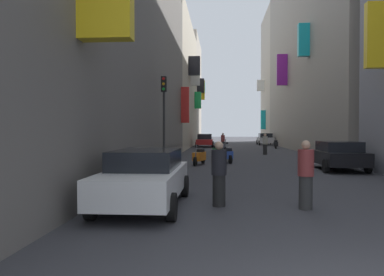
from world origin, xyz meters
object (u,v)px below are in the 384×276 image
object	(u,v)px
scooter_orange	(199,156)
pedestrian_near_left	(265,144)
parked_car_silver	(265,139)
pedestrian_crossing	(306,175)
parked_car_black	(338,155)
pedestrian_mid_street	(223,141)
scooter_black	(276,144)
parked_car_red	(205,140)
traffic_light_near_corner	(164,106)
scooter_silver	(226,147)
scooter_blue	(227,155)
parked_car_white	(145,176)
pedestrian_far_away	(219,174)
scooter_green	(217,151)

from	to	relation	value
scooter_orange	pedestrian_near_left	size ratio (longest dim) A/B	1.21
parked_car_silver	pedestrian_crossing	size ratio (longest dim) A/B	2.49
parked_car_black	pedestrian_mid_street	distance (m)	18.97
parked_car_black	scooter_black	size ratio (longest dim) A/B	2.12
parked_car_red	traffic_light_near_corner	size ratio (longest dim) A/B	0.98
parked_car_red	scooter_black	xyz separation A→B (m)	(7.32, -3.33, -0.30)
pedestrian_mid_street	parked_car_black	bearing A→B (deg)	-73.94
scooter_black	pedestrian_mid_street	distance (m)	5.70
traffic_light_near_corner	scooter_black	bearing A→B (deg)	67.31
scooter_silver	pedestrian_mid_street	xyz separation A→B (m)	(-0.23, 4.57, 0.33)
parked_car_silver	pedestrian_near_left	xyz separation A→B (m)	(-2.25, -18.63, 0.03)
parked_car_black	traffic_light_near_corner	xyz separation A→B (m)	(-8.28, 0.12, 2.33)
scooter_orange	scooter_blue	xyz separation A→B (m)	(1.51, 1.44, -0.00)
scooter_orange	pedestrian_mid_street	bearing A→B (deg)	85.01
parked_car_white	traffic_light_near_corner	world-z (taller)	traffic_light_near_corner
pedestrian_near_left	pedestrian_far_away	size ratio (longest dim) A/B	1.00
parked_car_white	scooter_black	bearing A→B (deg)	75.51
parked_car_red	pedestrian_mid_street	xyz separation A→B (m)	(1.97, -5.26, 0.04)
parked_car_red	scooter_silver	bearing A→B (deg)	-77.35
parked_car_red	scooter_blue	bearing A→B (deg)	-84.04
parked_car_black	scooter_silver	bearing A→B (deg)	110.16
scooter_silver	parked_car_silver	bearing A→B (deg)	71.78
scooter_green	scooter_blue	size ratio (longest dim) A/B	0.98
scooter_black	parked_car_black	bearing A→B (deg)	-90.28
parked_car_red	pedestrian_far_away	size ratio (longest dim) A/B	2.75
parked_car_black	scooter_orange	size ratio (longest dim) A/B	2.05
parked_car_silver	scooter_orange	size ratio (longest dim) A/B	2.10
scooter_blue	traffic_light_near_corner	world-z (taller)	traffic_light_near_corner
scooter_silver	scooter_blue	distance (m)	10.08
scooter_green	scooter_orange	size ratio (longest dim) A/B	0.93
scooter_blue	pedestrian_mid_street	world-z (taller)	pedestrian_mid_street
parked_car_red	scooter_blue	xyz separation A→B (m)	(2.08, -19.91, -0.30)
parked_car_silver	pedestrian_far_away	xyz separation A→B (m)	(-5.73, -38.09, 0.03)
scooter_orange	pedestrian_far_away	size ratio (longest dim) A/B	1.21
parked_car_black	scooter_green	distance (m)	8.99
parked_car_silver	pedestrian_crossing	distance (m)	38.47
parked_car_red	pedestrian_mid_street	size ratio (longest dim) A/B	2.77
parked_car_black	pedestrian_mid_street	bearing A→B (deg)	106.06
scooter_green	scooter_silver	world-z (taller)	same
pedestrian_mid_street	pedestrian_near_left	bearing A→B (deg)	-67.09
parked_car_white	pedestrian_mid_street	world-z (taller)	pedestrian_mid_street
parked_car_black	pedestrian_far_away	size ratio (longest dim) A/B	2.47
parked_car_black	pedestrian_crossing	xyz separation A→B (m)	(-3.50, -8.91, 0.09)
parked_car_silver	scooter_orange	world-z (taller)	parked_car_silver
scooter_silver	pedestrian_mid_street	size ratio (longest dim) A/B	1.16
scooter_blue	traffic_light_near_corner	size ratio (longest dim) A/B	0.41
scooter_green	scooter_black	world-z (taller)	same
parked_car_black	scooter_green	size ratio (longest dim) A/B	2.19
parked_car_silver	scooter_silver	distance (m)	16.56
parked_car_silver	pedestrian_mid_street	xyz separation A→B (m)	(-5.41, -11.16, 0.02)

